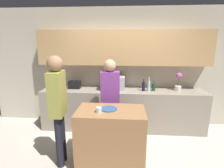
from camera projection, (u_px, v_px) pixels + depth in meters
The scene contains 13 objects.
back_wall at pixel (123, 60), 4.00m from camera, with size 6.40×0.40×2.70m.
back_counter at pixel (122, 109), 3.99m from camera, with size 3.60×0.62×0.91m.
kitchen_island at pixel (111, 138), 2.77m from camera, with size 1.05×0.62×0.94m.
microwave at pixel (113, 83), 3.91m from camera, with size 0.52×0.39×0.30m.
toaster at pixel (75, 85), 3.99m from camera, with size 0.26×0.16×0.18m.
potted_plant at pixel (178, 82), 3.80m from camera, with size 0.14×0.14×0.40m.
bottle_0 at pixel (143, 86), 3.79m from camera, with size 0.07×0.07×0.26m.
bottle_1 at pixel (149, 86), 3.76m from camera, with size 0.07×0.07×0.31m.
bottle_2 at pixel (154, 87), 3.79m from camera, with size 0.08×0.08×0.22m.
plate_on_island at pixel (109, 109), 2.69m from camera, with size 0.26×0.26×0.01m.
cup_0 at pixel (99, 110), 2.57m from camera, with size 0.09×0.09×0.08m.
person_left at pixel (58, 102), 2.64m from camera, with size 0.23×0.35×1.76m.
person_center at pixel (110, 96), 3.21m from camera, with size 0.36×0.23×1.65m.
Camera 1 is at (0.05, -2.36, 1.96)m, focal length 28.00 mm.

